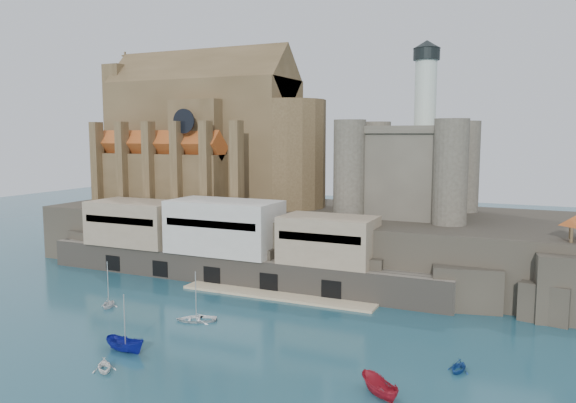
% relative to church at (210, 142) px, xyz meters
% --- Properties ---
extents(ground, '(300.00, 300.00, 0.00)m').
position_rel_church_xyz_m(ground, '(24.13, -41.85, -22.13)').
color(ground, '#184251').
rests_on(ground, ground).
extents(promontory, '(100.00, 36.00, 10.00)m').
position_rel_church_xyz_m(promontory, '(23.94, -2.48, -17.20)').
color(promontory, '#29251E').
rests_on(promontory, ground).
extents(quay, '(70.00, 12.00, 13.05)m').
position_rel_church_xyz_m(quay, '(13.94, -18.78, -16.06)').
color(quay, '#6A6255').
rests_on(quay, ground).
extents(church, '(47.00, 25.93, 30.51)m').
position_rel_church_xyz_m(church, '(0.00, 0.00, 0.00)').
color(church, brown).
rests_on(church, promontory).
extents(castle_keep, '(21.20, 21.20, 29.30)m').
position_rel_church_xyz_m(castle_keep, '(40.21, -0.78, -3.81)').
color(castle_keep, '#4D483C').
rests_on(castle_keep, promontory).
extents(boat_1, '(3.13, 3.15, 3.19)m').
position_rel_church_xyz_m(boat_1, '(21.63, -54.48, -22.13)').
color(boat_1, white).
rests_on(boat_1, ground).
extents(boat_2, '(2.12, 2.07, 5.16)m').
position_rel_church_xyz_m(boat_2, '(20.14, -49.57, -22.13)').
color(boat_2, navy).
rests_on(boat_2, ground).
extents(boat_4, '(3.15, 2.47, 3.19)m').
position_rel_church_xyz_m(boat_4, '(7.34, -38.04, -22.13)').
color(boat_4, silver).
rests_on(boat_4, ground).
extents(boat_5, '(2.65, 2.65, 4.94)m').
position_rel_church_xyz_m(boat_5, '(48.23, -48.17, -22.13)').
color(boat_5, maroon).
rests_on(boat_5, ground).
extents(boat_6, '(2.63, 3.78, 5.18)m').
position_rel_church_xyz_m(boat_6, '(21.47, -37.76, -22.13)').
color(boat_6, white).
rests_on(boat_6, ground).
extents(boat_7, '(2.89, 2.07, 3.05)m').
position_rel_church_xyz_m(boat_7, '(54.11, -39.82, -22.13)').
color(boat_7, navy).
rests_on(boat_7, ground).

